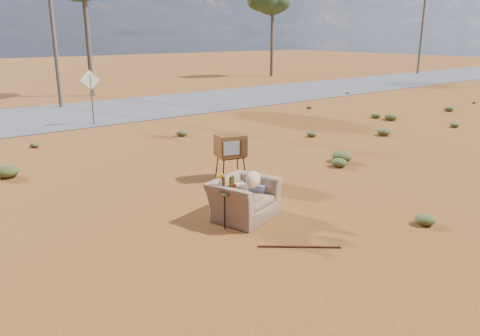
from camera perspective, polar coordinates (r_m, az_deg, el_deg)
ground at (r=9.10m, az=2.27°, el=-7.19°), size 140.00×140.00×0.00m
highway at (r=22.30m, az=-23.81°, el=5.54°), size 140.00×7.00×0.04m
armchair at (r=9.43m, az=0.62°, el=-3.05°), size 1.58×1.29×1.08m
tv_unit at (r=11.83m, az=-1.16°, el=2.68°), size 0.83×0.72×1.14m
side_table at (r=8.99m, az=-1.48°, el=-2.47°), size 0.60×0.60×1.00m
rusty_bar at (r=8.33m, az=7.21°, el=-9.49°), size 1.14×0.96×0.04m
road_sign at (r=19.71m, az=-17.72°, el=9.29°), size 0.78×0.06×2.19m
eucalyptus_right at (r=40.98m, az=3.99°, el=19.39°), size 3.20×3.20×7.10m
utility_pole_center at (r=24.97m, az=-21.92°, el=16.30°), size 1.40×0.20×8.00m
utility_pole_east at (r=46.10m, az=21.33°, el=15.79°), size 1.40×0.20×8.00m
scrub_patch at (r=12.19m, az=-14.37°, el=-0.87°), size 17.49×8.07×0.33m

